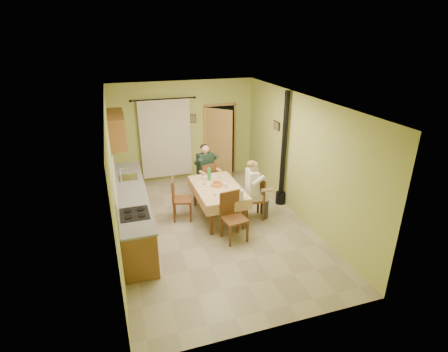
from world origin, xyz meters
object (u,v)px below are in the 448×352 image
object	(u,v)px
chair_near	(234,227)
chair_right	(253,206)
dining_table	(218,202)
chair_left	(182,207)
stove_flue	(283,165)
man_far	(206,165)
man_right	(254,183)
chair_far	(207,186)

from	to	relation	value
chair_near	chair_right	distance (m)	1.02
dining_table	chair_left	world-z (taller)	chair_left
chair_right	stove_flue	bearing A→B (deg)	-57.10
man_far	man_right	world-z (taller)	same
chair_left	stove_flue	size ratio (longest dim) A/B	0.35
chair_right	chair_left	world-z (taller)	chair_right
chair_near	chair_right	bearing A→B (deg)	-143.81
chair_right	man_far	world-z (taller)	man_far
man_far	stove_flue	distance (m)	1.92
chair_near	chair_right	size ratio (longest dim) A/B	1.03
chair_left	man_far	size ratio (longest dim) A/B	0.71
chair_right	man_right	world-z (taller)	man_right
chair_far	man_right	size ratio (longest dim) A/B	0.69
chair_near	chair_left	distance (m)	1.46
chair_far	chair_right	world-z (taller)	chair_right
chair_far	stove_flue	xyz separation A→B (m)	(1.67, -0.93, 0.73)
dining_table	man_far	size ratio (longest dim) A/B	1.22
chair_far	chair_near	bearing A→B (deg)	-104.27
chair_far	chair_left	bearing A→B (deg)	-146.77
chair_left	man_right	xyz separation A→B (m)	(1.56, -0.47, 0.59)
man_right	stove_flue	bearing A→B (deg)	-57.54
chair_far	man_right	xyz separation A→B (m)	(0.72, -1.40, 0.59)
chair_near	chair_right	xyz separation A→B (m)	(0.72, 0.71, -0.00)
stove_flue	man_right	bearing A→B (deg)	-153.20
chair_left	man_right	bearing A→B (deg)	85.99
chair_near	chair_far	bearing A→B (deg)	-97.93
dining_table	stove_flue	world-z (taller)	stove_flue
dining_table	chair_far	distance (m)	1.10
chair_far	stove_flue	size ratio (longest dim) A/B	0.34
man_far	man_right	size ratio (longest dim) A/B	1.00
man_right	stove_flue	distance (m)	1.07
chair_near	man_right	distance (m)	1.17
chair_right	chair_far	bearing A→B (deg)	33.42
dining_table	chair_left	bearing A→B (deg)	167.82
dining_table	chair_right	world-z (taller)	chair_right
dining_table	chair_left	size ratio (longest dim) A/B	1.72
dining_table	chair_far	world-z (taller)	chair_far
chair_far	dining_table	bearing A→B (deg)	-105.88
man_far	man_right	xyz separation A→B (m)	(0.73, -1.42, 0.00)
dining_table	chair_near	bearing A→B (deg)	-88.77
chair_right	stove_flue	distance (m)	1.28
chair_near	man_far	size ratio (longest dim) A/B	0.74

